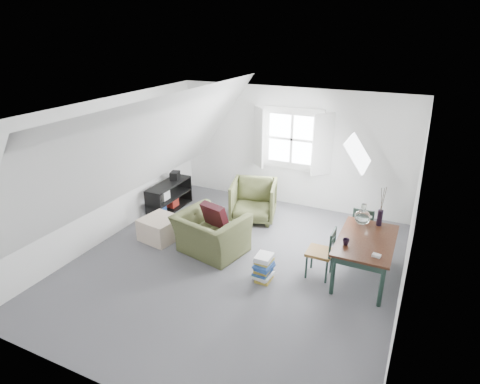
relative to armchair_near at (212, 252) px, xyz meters
The scene contains 24 objects.
floor 0.57m from the armchair_near, 19.76° to the right, with size 5.50×5.50×0.00m, color #545359.
ceiling 2.56m from the armchair_near, 19.76° to the right, with size 5.50×5.50×0.00m, color white.
wall_back 2.90m from the armchair_near, 78.08° to the left, with size 5.00×5.00×0.00m, color white.
wall_front 3.24m from the armchair_near, 79.62° to the right, with size 5.00×5.00×0.00m, color white.
wall_left 2.33m from the armchair_near, behind, with size 5.50×5.50×0.00m, color white.
wall_right 3.29m from the armchair_near, ahead, with size 5.50×5.50×0.00m, color white.
slope_left 2.05m from the armchair_near, 169.14° to the right, with size 5.50×5.50×0.00m, color white.
slope_right 2.75m from the armchair_near, ahead, with size 5.50×5.50×0.00m, color white.
dormer_window 2.92m from the armchair_near, 77.73° to the left, with size 1.71×0.35×1.30m.
skylight 2.94m from the armchair_near, 27.90° to the left, with size 0.55×0.75×0.04m, color white.
armchair_near is the anchor object (origin of this frame).
armchair_far 1.51m from the armchair_near, 84.96° to the left, with size 0.85×0.88×0.80m, color #464B27.
throw_pillow 0.64m from the armchair_near, 90.00° to the left, with size 0.46×0.13×0.46m, color #3B1017.
ottoman 1.09m from the armchair_near, behind, with size 0.62×0.62×0.41m, color #C2AB94.
dining_table 2.56m from the armchair_near, ahead, with size 0.81×1.35×0.67m.
demijohn 2.58m from the armchair_near, 18.43° to the left, with size 0.25×0.25×0.35m.
vase_twigs 2.84m from the armchair_near, 18.77° to the left, with size 0.08×0.09×0.65m.
cup 2.32m from the armchair_near, ahead, with size 0.10×0.10×0.09m, color black.
paper_box 2.77m from the armchair_near, ahead, with size 0.11×0.07×0.04m, color white.
dining_chair_far 2.63m from the armchair_near, 27.21° to the left, with size 0.39×0.39×0.82m.
dining_chair_near 1.93m from the armchair_near, ahead, with size 0.38×0.38×0.82m.
media_shelf 2.01m from the armchair_near, 145.85° to the left, with size 0.39×1.16×0.59m.
electronics_box 2.27m from the armchair_near, 139.50° to the left, with size 0.17×0.23×0.18m, color black.
magazine_stack 1.20m from the armchair_near, 18.58° to the right, with size 0.31×0.37×0.41m.
Camera 1 is at (2.46, -5.03, 3.60)m, focal length 30.00 mm.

